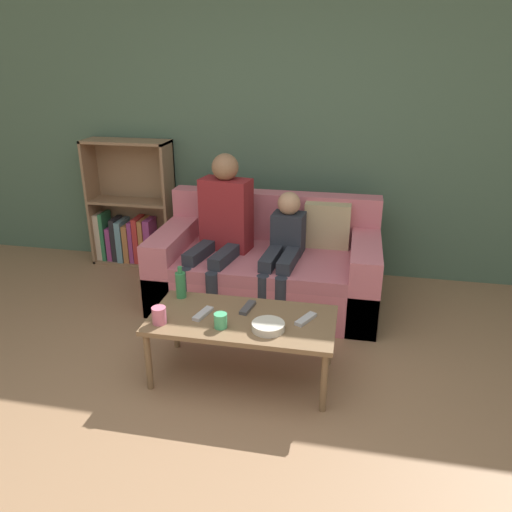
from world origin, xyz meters
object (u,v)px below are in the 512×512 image
cup_near (221,321)px  tv_remote_2 (306,319)px  person_adult (222,221)px  bottle (181,284)px  tv_remote_1 (247,308)px  bookshelf (131,218)px  person_child (284,247)px  coffee_table (242,324)px  tv_remote_0 (203,314)px  snack_bowl (268,326)px  couch (268,268)px  cup_far (159,315)px

cup_near → tv_remote_2: (0.47, 0.17, -0.03)m
person_adult → bottle: bearing=-84.2°
tv_remote_1 → bookshelf: bearing=143.0°
person_child → tv_remote_1: person_child is taller
person_adult → cup_near: person_adult is taller
coffee_table → person_adult: 1.10m
tv_remote_0 → snack_bowl: (0.42, -0.09, 0.01)m
cup_near → tv_remote_2: cup_near is taller
couch → tv_remote_1: (0.03, -0.95, 0.14)m
tv_remote_1 → cup_far: bearing=-140.9°
couch → cup_far: couch is taller
tv_remote_2 → bottle: bearing=-163.1°
coffee_table → tv_remote_2: bearing=6.5°
tv_remote_0 → tv_remote_1: 0.27m
bookshelf → cup_near: bookshelf is taller
tv_remote_2 → cup_near: bearing=-132.8°
coffee_table → person_child: person_child is taller
bookshelf → coffee_table: size_ratio=1.05×
bottle → cup_far: bearing=-92.2°
bottle → couch: bearing=64.6°
cup_near → tv_remote_1: bearing=67.8°
coffee_table → person_adult: size_ratio=0.94×
cup_far → person_child: bearing=62.2°
bookshelf → person_adult: (1.07, -0.63, 0.24)m
couch → tv_remote_1: 0.97m
bookshelf → coffee_table: bookshelf is taller
bookshelf → tv_remote_2: (1.82, -1.58, -0.01)m
person_adult → snack_bowl: size_ratio=6.24×
couch → cup_far: 1.31m
person_adult → tv_remote_0: bearing=-71.4°
couch → snack_bowl: bearing=-80.0°
coffee_table → tv_remote_1: (0.00, 0.12, 0.05)m
tv_remote_2 → person_adult: bearing=155.9°
cup_far → tv_remote_0: 0.27m
person_child → cup_far: person_child is taller
coffee_table → cup_near: cup_near is taller
tv_remote_1 → snack_bowl: (0.17, -0.22, 0.01)m
coffee_table → person_adult: person_adult is taller
person_child → tv_remote_0: size_ratio=5.14×
bookshelf → tv_remote_0: (1.21, -1.64, -0.01)m
coffee_table → bookshelf: bearing=131.8°
couch → tv_remote_0: size_ratio=9.82×
cup_far → bottle: bottle is taller
couch → person_adult: 0.54m
couch → snack_bowl: (0.21, -1.17, 0.15)m
bookshelf → tv_remote_0: bookshelf is taller
bookshelf → cup_far: bearing=-60.9°
couch → bookshelf: bearing=158.7°
bookshelf → person_adult: bearing=-30.7°
cup_far → tv_remote_2: (0.84, 0.20, -0.04)m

